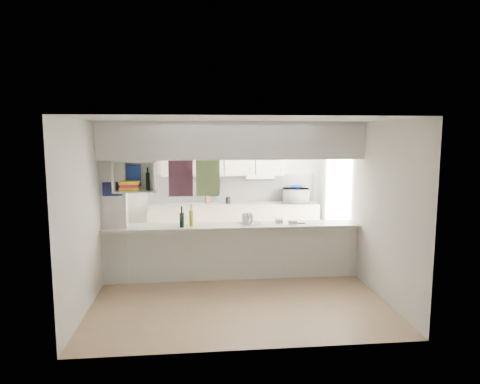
{
  "coord_description": "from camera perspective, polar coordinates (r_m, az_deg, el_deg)",
  "views": [
    {
      "loc": [
        -0.58,
        -6.88,
        2.41
      ],
      "look_at": [
        0.17,
        0.5,
        1.39
      ],
      "focal_mm": 32.0,
      "sensor_mm": 36.0,
      "label": 1
    }
  ],
  "objects": [
    {
      "name": "bowl",
      "position": [
        9.34,
        7.54,
        0.66
      ],
      "size": [
        0.24,
        0.24,
        0.06
      ],
      "primitive_type": "imported",
      "color": "navy",
      "rests_on": "microwave"
    },
    {
      "name": "wall_right",
      "position": [
        7.47,
        15.33,
        -1.03
      ],
      "size": [
        0.0,
        4.8,
        4.8
      ],
      "primitive_type": "plane",
      "rotation": [
        1.57,
        0.0,
        -1.57
      ],
      "color": "silver",
      "rests_on": "floor"
    },
    {
      "name": "wall_left",
      "position": [
        7.13,
        -18.02,
        -1.54
      ],
      "size": [
        0.0,
        4.8,
        4.8
      ],
      "primitive_type": "plane",
      "rotation": [
        1.57,
        0.0,
        1.57
      ],
      "color": "silver",
      "rests_on": "floor"
    },
    {
      "name": "utensil_jar",
      "position": [
        9.16,
        -1.6,
        -1.11
      ],
      "size": [
        0.1,
        0.1,
        0.14
      ],
      "primitive_type": "cylinder",
      "color": "black",
      "rests_on": "bench_top"
    },
    {
      "name": "servery_partition",
      "position": [
        6.93,
        -2.39,
        1.58
      ],
      "size": [
        4.2,
        0.5,
        2.6
      ],
      "color": "silver",
      "rests_on": "floor"
    },
    {
      "name": "cup",
      "position": [
        7.01,
        0.91,
        -3.93
      ],
      "size": [
        0.17,
        0.17,
        0.1
      ],
      "primitive_type": "imported",
      "rotation": [
        0.0,
        0.0,
        0.41
      ],
      "color": "white",
      "rests_on": "dish_rack"
    },
    {
      "name": "wine_bottles",
      "position": [
        6.95,
        -7.11,
        -3.54
      ],
      "size": [
        0.22,
        0.15,
        0.36
      ],
      "color": "black",
      "rests_on": "breakfast_bar"
    },
    {
      "name": "dish_rack",
      "position": [
        7.12,
        1.26,
        -3.63
      ],
      "size": [
        0.43,
        0.37,
        0.2
      ],
      "rotation": [
        0.0,
        0.0,
        0.29
      ],
      "color": "silver",
      "rests_on": "breakfast_bar"
    },
    {
      "name": "wall_back",
      "position": [
        9.36,
        -2.19,
        0.98
      ],
      "size": [
        4.2,
        0.0,
        4.2
      ],
      "primitive_type": "plane",
      "rotation": [
        1.57,
        0.0,
        0.0
      ],
      "color": "silver",
      "rests_on": "floor"
    },
    {
      "name": "floor",
      "position": [
        7.31,
        -0.93,
        -11.45
      ],
      "size": [
        4.8,
        4.8,
        0.0
      ],
      "primitive_type": "plane",
      "color": "tan",
      "rests_on": "ground"
    },
    {
      "name": "kitchen_run",
      "position": [
        9.19,
        -1.07,
        -2.14
      ],
      "size": [
        3.6,
        0.63,
        2.24
      ],
      "color": "beige",
      "rests_on": "floor"
    },
    {
      "name": "knife_block",
      "position": [
        9.17,
        -4.33,
        -1.0
      ],
      "size": [
        0.11,
        0.09,
        0.18
      ],
      "primitive_type": "cube",
      "rotation": [
        0.0,
        0.0,
        0.26
      ],
      "color": "brown",
      "rests_on": "bench_top"
    },
    {
      "name": "plastic_tubs",
      "position": [
        7.2,
        6.01,
        -3.93
      ],
      "size": [
        0.49,
        0.22,
        0.07
      ],
      "color": "silver",
      "rests_on": "breakfast_bar"
    },
    {
      "name": "ceiling",
      "position": [
        6.91,
        -0.98,
        9.37
      ],
      "size": [
        4.8,
        4.8,
        0.0
      ],
      "primitive_type": "plane",
      "color": "white",
      "rests_on": "wall_back"
    },
    {
      "name": "microwave",
      "position": [
        9.33,
        7.46,
        -0.49
      ],
      "size": [
        0.62,
        0.48,
        0.31
      ],
      "primitive_type": "imported",
      "rotation": [
        0.0,
        0.0,
        2.95
      ],
      "color": "white",
      "rests_on": "bench_top"
    },
    {
      "name": "cubby_shelf",
      "position": [
        6.92,
        -13.96,
        1.77
      ],
      "size": [
        0.65,
        0.35,
        0.5
      ],
      "color": "white",
      "rests_on": "bulkhead"
    }
  ]
}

